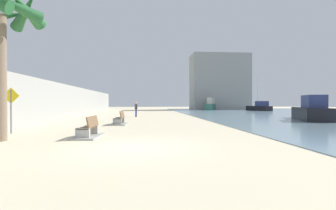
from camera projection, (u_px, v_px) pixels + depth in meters
ground_plane at (139, 118)px, 27.42m from camera, size 120.00×120.00×0.00m
seawall at (64, 101)px, 26.69m from camera, size 0.80×64.00×3.34m
bench_near at (88, 132)px, 12.15m from camera, size 1.28×2.19×0.98m
bench_far at (119, 121)px, 19.03m from camera, size 1.23×2.16×0.98m
person_walking at (136, 108)px, 28.86m from camera, size 0.30×0.49×1.62m
boat_far_left at (311, 111)px, 23.31m from camera, size 4.29×6.98×2.16m
boat_outer at (212, 105)px, 53.68m from camera, size 4.51×6.48×5.20m
boat_mid_bay at (259, 107)px, 48.31m from camera, size 2.82×5.85×6.59m
pedestrian_sign at (11, 105)px, 13.64m from camera, size 0.85×0.08×2.37m
harbor_building at (219, 82)px, 56.81m from camera, size 12.00×6.00×11.71m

